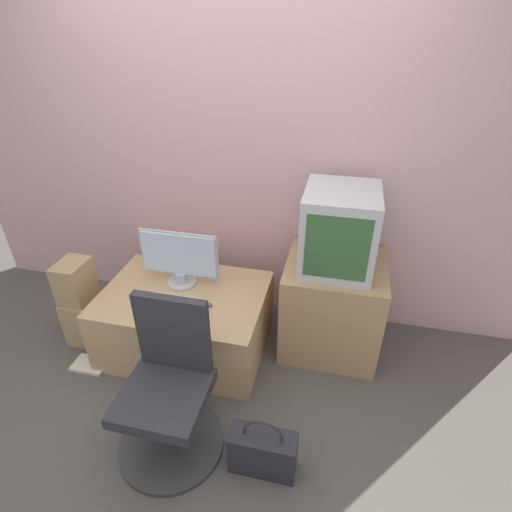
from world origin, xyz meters
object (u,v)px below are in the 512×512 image
Objects in this scene: cardboard_box_lower at (85,318)px; book at (90,365)px; handbag at (263,452)px; office_chair at (169,396)px; mouse at (208,305)px; crt_tv at (339,230)px; main_monitor at (179,259)px; keyboard at (173,302)px.

book is at bearing -57.31° from cardboard_box_lower.
book is (-1.32, 0.44, -0.13)m from handbag.
cardboard_box_lower is (-0.96, 0.64, -0.17)m from office_chair.
handbag is (0.53, -0.06, -0.21)m from office_chair.
handbag reaches higher than book.
crt_tv is (0.77, 0.35, 0.45)m from mouse.
keyboard is (0.02, -0.21, -0.20)m from main_monitor.
office_chair reaches higher than cardboard_box_lower.
crt_tv is 1.92m from book.
handbag reaches higher than cardboard_box_lower.
book is at bearing -158.98° from crt_tv.
crt_tv is 2.21× the size of book.
keyboard is at bearing -83.70° from main_monitor.
mouse is at bearing -38.00° from main_monitor.
office_chair is (-0.78, -0.97, -0.59)m from crt_tv.
keyboard reaches higher than book.
handbag is 1.63× the size of book.
office_chair is (0.22, -0.61, -0.13)m from keyboard.
keyboard is at bearing 22.70° from book.
cardboard_box_lower is 1.65m from handbag.
keyboard is 0.87× the size of handbag.
office_chair is 0.57m from handbag.
cardboard_box_lower is at bearing -165.71° from main_monitor.
handbag is (0.51, -0.69, -0.35)m from mouse.
mouse is 0.93m from handbag.
book is (-0.80, -0.25, -0.48)m from mouse.
main_monitor is 1.54× the size of cardboard_box_lower.
main_monitor reaches higher than keyboard.
mouse is 0.96m from crt_tv.
cardboard_box_lower is at bearing 178.92° from mouse.
office_chair reaches higher than book.
handbag is (0.77, -0.89, -0.54)m from main_monitor.
office_chair reaches higher than handbag.
book is at bearing -157.30° from keyboard.
crt_tv is 0.58× the size of office_chair.
book is at bearing 161.70° from handbag.
main_monitor is 1.07m from crt_tv.
handbag is at bearing -7.02° from office_chair.
main_monitor is 0.97m from book.
crt_tv is 1.38m from office_chair.
book is (0.17, -0.27, -0.17)m from cardboard_box_lower.
keyboard is 0.23m from mouse.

